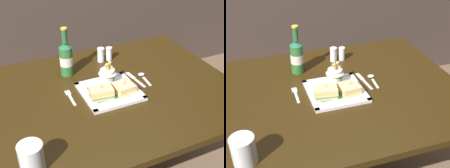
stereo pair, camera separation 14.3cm
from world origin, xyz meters
The scene contains 12 objects.
dining_table centered at (0.00, 0.00, 0.61)m, with size 1.15×0.92×0.77m.
square_plate centered at (-0.03, -0.01, 0.78)m, with size 0.26×0.26×0.02m.
sandwich_half_left centered at (-0.08, -0.05, 0.81)m, with size 0.11×0.08×0.07m.
sandwich_half_right centered at (0.03, -0.05, 0.80)m, with size 0.10×0.09×0.07m.
fries_cup centered at (-0.01, 0.05, 0.83)m, with size 0.09×0.09×0.11m.
beer_bottle centered at (-0.15, 0.24, 0.86)m, with size 0.07×0.07×0.25m.
water_glass centered at (-0.46, -0.33, 0.82)m, with size 0.08×0.08×0.10m.
fork centered at (-0.21, 0.03, 0.77)m, with size 0.02×0.12×0.00m.
knife centered at (0.14, 0.05, 0.77)m, with size 0.03×0.16×0.00m.
spoon centered at (0.18, 0.05, 0.78)m, with size 0.04×0.12×0.01m.
salt_shaker centered at (0.06, 0.29, 0.81)m, with size 0.04×0.04×0.08m.
pepper_shaker centered at (0.11, 0.29, 0.80)m, with size 0.04×0.04×0.07m.
Camera 1 is at (-0.53, -1.11, 1.56)m, focal length 49.77 mm.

